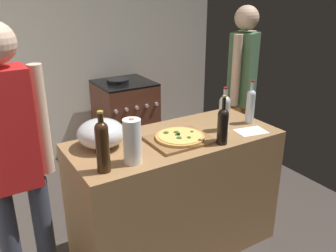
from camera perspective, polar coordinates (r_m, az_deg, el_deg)
ground_plane at (r=3.28m, az=-7.63°, el=-13.71°), size 3.85×3.37×0.02m
kitchen_wall_rear at (r=4.09m, az=-17.03°, el=12.53°), size 3.85×0.10×2.60m
counter at (r=2.67m, az=1.14°, el=-10.68°), size 1.44×0.63×0.90m
cutting_board at (r=2.40m, az=1.87°, el=-2.15°), size 0.40×0.32×0.02m
pizza at (r=2.40m, az=1.87°, el=-1.69°), size 0.33×0.33×0.03m
mixing_bowl at (r=2.33m, az=-10.43°, el=-1.15°), size 0.30×0.30×0.18m
paper_towel_roll at (r=2.08m, az=-5.62°, el=-2.42°), size 0.10×0.10×0.27m
wine_bottle_green at (r=1.99m, az=-10.25°, el=-2.85°), size 0.08×0.08×0.35m
wine_bottle_clear at (r=2.74m, az=12.80°, el=3.27°), size 0.06×0.06×0.32m
wine_bottle_amber at (r=2.34m, az=8.58°, el=0.22°), size 0.07×0.07×0.33m
wine_bottle_dark at (r=2.57m, az=8.82°, el=2.28°), size 0.08×0.08×0.31m
recipe_sheet at (r=2.63m, az=12.88°, el=-0.82°), size 0.23×0.19×0.00m
stove at (r=4.12m, az=-6.66°, el=1.00°), size 0.59×0.60×0.92m
person_in_stripes at (r=2.09m, az=-22.97°, el=-4.86°), size 0.41×0.21×1.71m
person_in_red at (r=3.33m, az=11.41°, el=5.53°), size 0.34×0.26×1.70m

